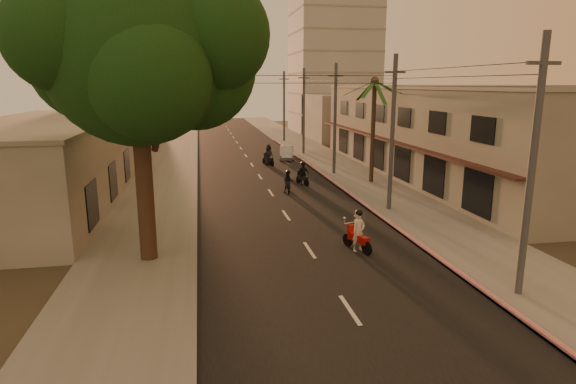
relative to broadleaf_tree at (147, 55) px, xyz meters
name	(u,v)px	position (x,y,z in m)	size (l,w,h in m)	color
ground	(320,266)	(6.61, -2.14, -8.48)	(160.00, 160.00, 0.00)	#383023
road	(260,177)	(6.61, 17.86, -8.47)	(10.00, 140.00, 0.02)	black
sidewalk_right	(349,173)	(14.11, 17.86, -8.42)	(5.00, 140.00, 0.12)	slate
sidewalk_left	(165,179)	(-0.89, 17.86, -8.42)	(5.00, 140.00, 0.12)	slate
curb_stripe	(338,186)	(11.71, 12.86, -8.38)	(0.20, 60.00, 0.20)	#B01214
shophouse_row	(434,131)	(20.57, 15.86, -4.83)	(8.80, 34.20, 7.30)	gray
left_building	(51,161)	(-7.37, 11.86, -5.88)	(8.20, 24.20, 5.20)	#A29E92
distant_tower	(334,40)	(22.61, 53.86, 5.52)	(12.10, 12.10, 28.00)	#B7B5B2
broadleaf_tree	(147,55)	(0.00, 0.00, 0.00)	(9.60, 8.70, 12.10)	black
palm_tree	(375,87)	(14.61, 13.86, -1.33)	(5.00, 5.00, 8.20)	black
utility_poles	(335,95)	(12.81, 17.86, -1.94)	(1.20, 48.26, 9.00)	#38383A
filler_right	(340,117)	(20.61, 42.86, -5.48)	(8.00, 14.00, 6.00)	#A29E92
filler_left_near	(108,135)	(-7.39, 31.86, -6.28)	(8.00, 14.00, 4.40)	#A29E92
filler_left_far	(130,113)	(-7.39, 49.86, -4.98)	(8.00, 14.00, 7.00)	#A29E92
scooter_red	(358,232)	(8.73, -0.59, -7.61)	(1.06, 1.89, 1.94)	black
scooter_mid_a	(288,182)	(7.82, 11.70, -7.75)	(0.90, 1.63, 1.60)	black
scooter_mid_b	(303,174)	(9.35, 14.04, -7.66)	(1.22, 1.76, 1.78)	black
scooter_far_a	(268,156)	(8.09, 23.30, -7.57)	(1.32, 1.91, 1.98)	black
parked_car	(287,153)	(10.41, 26.63, -7.82)	(2.03, 4.16, 1.31)	#9EA1A6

